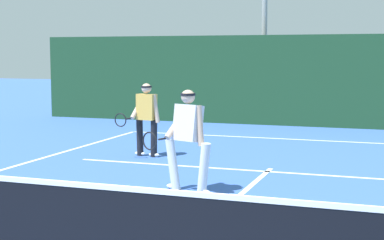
{
  "coord_description": "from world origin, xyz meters",
  "views": [
    {
      "loc": [
        2.35,
        -4.88,
        2.22
      ],
      "look_at": [
        -1.29,
        5.46,
        1.0
      ],
      "focal_mm": 55.99,
      "sensor_mm": 36.0,
      "label": 1
    }
  ],
  "objects": [
    {
      "name": "court_line_baseline_far",
      "position": [
        0.0,
        10.52,
        0.0
      ],
      "size": [
        9.67,
        0.1,
        0.01
      ],
      "primitive_type": "cube",
      "color": "white",
      "rests_on": "ground_plane"
    },
    {
      "name": "court_line_service",
      "position": [
        0.0,
        6.08,
        0.0
      ],
      "size": [
        7.88,
        0.1,
        0.01
      ],
      "primitive_type": "cube",
      "color": "white",
      "rests_on": "ground_plane"
    },
    {
      "name": "court_line_centre",
      "position": [
        0.0,
        3.2,
        0.0
      ],
      "size": [
        0.1,
        6.4,
        0.01
      ],
      "primitive_type": "cube",
      "color": "white",
      "rests_on": "ground_plane"
    },
    {
      "name": "tennis_net",
      "position": [
        0.0,
        0.0,
        0.52
      ],
      "size": [
        10.6,
        0.09,
        1.06
      ],
      "color": "#1E4723",
      "rests_on": "ground_plane"
    },
    {
      "name": "player_near",
      "position": [
        -0.86,
        4.01,
        0.91
      ],
      "size": [
        1.05,
        0.87,
        1.66
      ],
      "rotation": [
        0.0,
        0.0,
        2.81
      ],
      "color": "silver",
      "rests_on": "ground_plane"
    },
    {
      "name": "player_far",
      "position": [
        -2.85,
        6.89,
        0.87
      ],
      "size": [
        0.84,
        0.87,
        1.58
      ],
      "rotation": [
        0.0,
        0.0,
        3.0
      ],
      "color": "black",
      "rests_on": "ground_plane"
    },
    {
      "name": "back_fence_windscreen",
      "position": [
        0.0,
        13.4,
        1.39
      ],
      "size": [
        18.68,
        0.12,
        2.79
      ],
      "primitive_type": "cube",
      "color": "#1D4327",
      "rests_on": "ground_plane"
    }
  ]
}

